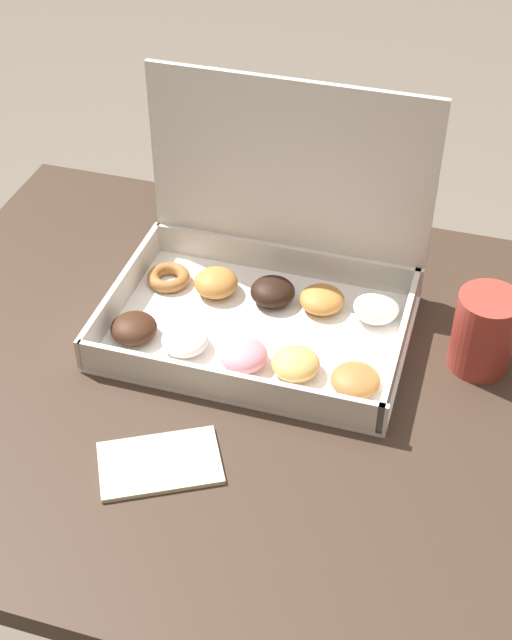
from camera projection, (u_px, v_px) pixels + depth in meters
name	position (u px, v px, depth m)	size (l,w,h in m)	color
dining_table	(243.00, 432.00, 1.23)	(0.98, 0.80, 0.73)	#38281E
donut_box	(266.00, 283.00, 1.20)	(0.40, 0.29, 0.30)	white
coffee_mug	(484.00, 331.00, 1.13)	(0.08, 0.08, 0.11)	#A3382D
paper_napkin	(160.00, 463.00, 1.03)	(0.16, 0.14, 0.01)	beige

